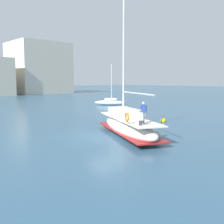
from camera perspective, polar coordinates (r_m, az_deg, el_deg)
ground_plane at (r=20.89m, az=-1.90°, el=-5.63°), size 400.00×400.00×0.00m
main_sailboat at (r=21.53m, az=3.56°, el=-2.83°), size 6.22×9.72×11.71m
moored_sloop_near at (r=48.39m, az=-0.55°, el=2.24°), size 4.58×5.23×7.70m
mooring_buoy at (r=28.88m, az=11.27°, el=-1.91°), size 0.58×0.58×0.89m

